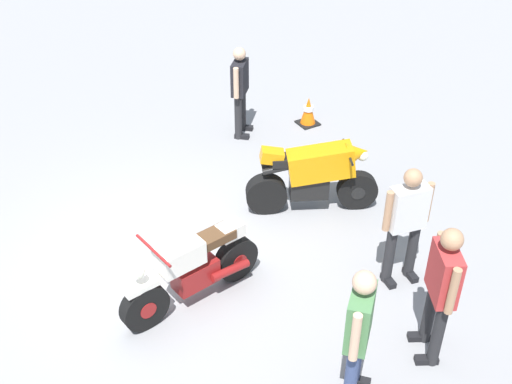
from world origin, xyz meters
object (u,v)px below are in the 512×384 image
person_in_white_shirt (406,219)px  motorcycle_orange_sportbike (314,175)px  traffic_cone (308,111)px  person_in_green_shirt (359,329)px  motorcycle_cream_vintage (193,270)px  person_in_red_shirt (442,285)px  person_in_black_shirt (240,87)px

person_in_white_shirt → motorcycle_orange_sportbike: bearing=-166.3°
traffic_cone → person_in_white_shirt: bearing=71.6°
person_in_green_shirt → traffic_cone: bearing=107.2°
motorcycle_cream_vintage → person_in_red_shirt: bearing=123.8°
motorcycle_cream_vintage → person_in_black_shirt: (-2.56, -3.39, 0.43)m
traffic_cone → person_in_black_shirt: bearing=-13.8°
motorcycle_cream_vintage → person_in_white_shirt: size_ratio=1.18×
motorcycle_orange_sportbike → person_in_white_shirt: 1.85m
motorcycle_orange_sportbike → person_in_red_shirt: bearing=-71.8°
motorcycle_orange_sportbike → person_in_white_shirt: person_in_white_shirt is taller
motorcycle_cream_vintage → motorcycle_orange_sportbike: bearing=-169.0°
person_in_red_shirt → traffic_cone: bearing=-81.4°
person_in_black_shirt → person_in_green_shirt: bearing=-65.6°
motorcycle_orange_sportbike → person_in_white_shirt: bearing=-60.6°
person_in_green_shirt → person_in_black_shirt: person_in_green_shirt is taller
motorcycle_orange_sportbike → traffic_cone: 2.68m
person_in_red_shirt → person_in_white_shirt: (-0.52, -1.13, -0.06)m
person_in_red_shirt → motorcycle_cream_vintage: bearing=-18.8°
motorcycle_orange_sportbike → motorcycle_cream_vintage: (2.36, 0.86, -0.11)m
person_in_red_shirt → person_in_black_shirt: bearing=-68.1°
person_in_white_shirt → person_in_black_shirt: size_ratio=1.02×
person_in_green_shirt → traffic_cone: (-3.00, -5.22, -0.73)m
motorcycle_cream_vintage → person_in_black_shirt: 4.27m
person_in_white_shirt → person_in_red_shirt: bearing=-14.0°
motorcycle_orange_sportbike → person_in_red_shirt: (0.42, 2.94, 0.41)m
person_in_red_shirt → person_in_black_shirt: person_in_red_shirt is taller
person_in_red_shirt → traffic_cone: (-1.87, -5.18, -0.74)m
person_in_white_shirt → motorcycle_cream_vintage: bearing=-100.7°
person_in_red_shirt → person_in_white_shirt: size_ratio=1.05×
person_in_red_shirt → person_in_black_shirt: 5.52m
person_in_black_shirt → traffic_cone: (-1.24, 0.31, -0.66)m
motorcycle_orange_sportbike → motorcycle_cream_vintage: motorcycle_orange_sportbike is taller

